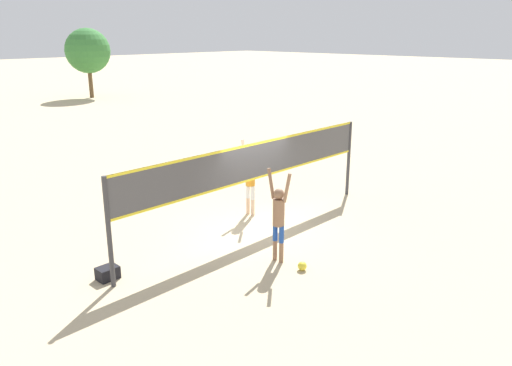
% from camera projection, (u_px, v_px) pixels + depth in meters
% --- Properties ---
extents(ground_plane, '(200.00, 200.00, 0.00)m').
position_uv_depth(ground_plane, '(256.00, 230.00, 13.92)').
color(ground_plane, '#C6B28C').
extents(volleyball_net, '(9.04, 0.11, 2.49)m').
position_uv_depth(volleyball_net, '(256.00, 167.00, 13.39)').
color(volleyball_net, '#38383D').
rests_on(volleyball_net, ground_plane).
extents(player_spiker, '(0.28, 0.72, 2.26)m').
position_uv_depth(player_spiker, '(279.00, 214.00, 11.69)').
color(player_spiker, '#8C664C').
rests_on(player_spiker, ground_plane).
extents(player_blocker, '(0.28, 0.72, 2.27)m').
position_uv_depth(player_blocker, '(250.00, 176.00, 14.74)').
color(player_blocker, beige).
rests_on(player_blocker, ground_plane).
extents(volleyball, '(0.21, 0.21, 0.21)m').
position_uv_depth(volleyball, '(302.00, 266.00, 11.53)').
color(volleyball, yellow).
rests_on(volleyball, ground_plane).
extents(gear_bag, '(0.46, 0.35, 0.29)m').
position_uv_depth(gear_bag, '(108.00, 273.00, 11.12)').
color(gear_bag, black).
rests_on(gear_bag, ground_plane).
extents(tree_right_cluster, '(3.64, 3.64, 5.65)m').
position_uv_depth(tree_right_cluster, '(88.00, 51.00, 40.98)').
color(tree_right_cluster, brown).
rests_on(tree_right_cluster, ground_plane).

